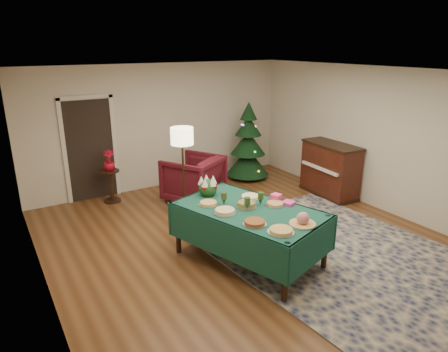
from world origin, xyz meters
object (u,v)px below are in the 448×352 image
side_table (111,186)px  potted_plant (109,165)px  gift_box (276,198)px  armchair (193,176)px  piano (330,170)px  buffet_table (249,219)px  floor_lamp (182,142)px  christmas_tree (248,144)px

side_table → potted_plant: potted_plant is taller
gift_box → armchair: bearing=92.1°
armchair → piano: size_ratio=0.78×
buffet_table → floor_lamp: floor_lamp is taller
christmas_tree → piano: bearing=-66.1°
gift_box → floor_lamp: 2.11m
floor_lamp → christmas_tree: (2.29, 1.21, -0.61)m
gift_box → piano: piano is taller
potted_plant → floor_lamp: bearing=-55.7°
floor_lamp → piano: floor_lamp is taller
side_table → potted_plant: (0.00, 0.00, 0.46)m
side_table → christmas_tree: (3.25, -0.19, 0.49)m
gift_box → floor_lamp: floor_lamp is taller
floor_lamp → side_table: (-0.95, 1.40, -1.10)m
piano → floor_lamp: bearing=168.3°
floor_lamp → potted_plant: bearing=124.3°
potted_plant → buffet_table: bearing=-73.0°
gift_box → floor_lamp: (-0.59, 1.95, 0.54)m
floor_lamp → side_table: floor_lamp is taller
floor_lamp → christmas_tree: bearing=27.7°
gift_box → potted_plant: (-1.54, 3.35, -0.10)m
christmas_tree → gift_box: bearing=-118.3°
armchair → gift_box: bearing=62.4°
buffet_table → side_table: 3.55m
buffet_table → gift_box: (0.51, 0.04, 0.22)m
side_table → potted_plant: size_ratio=1.61×
gift_box → side_table: (-1.54, 3.35, -0.56)m
buffet_table → armchair: 2.60m
buffet_table → christmas_tree: bearing=55.3°
christmas_tree → floor_lamp: bearing=-152.3°
piano → gift_box: bearing=-152.6°
buffet_table → christmas_tree: 3.89m
buffet_table → piano: size_ratio=1.81×
armchair → christmas_tree: christmas_tree is taller
floor_lamp → potted_plant: 1.81m
buffet_table → gift_box: bearing=4.1°
armchair → floor_lamp: bearing=19.2°
christmas_tree → piano: 2.04m
potted_plant → piano: piano is taller
gift_box → potted_plant: size_ratio=0.32×
christmas_tree → piano: size_ratio=1.37×
gift_box → christmas_tree: bearing=61.7°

